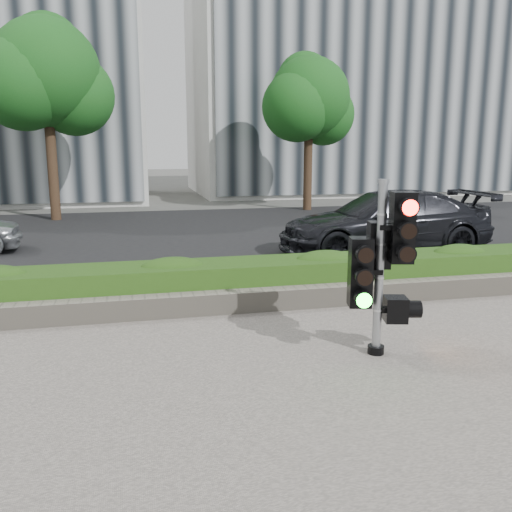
# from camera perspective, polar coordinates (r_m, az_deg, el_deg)

# --- Properties ---
(ground) EXTENTS (120.00, 120.00, 0.00)m
(ground) POSITION_cam_1_polar(r_m,az_deg,el_deg) (7.15, 2.82, -10.35)
(ground) COLOR #51514C
(ground) RESTS_ON ground
(sidewalk) EXTENTS (16.00, 11.00, 0.03)m
(sidewalk) POSITION_cam_1_polar(r_m,az_deg,el_deg) (5.04, 11.16, -20.36)
(sidewalk) COLOR #9E9389
(sidewalk) RESTS_ON ground
(road) EXTENTS (60.00, 13.00, 0.02)m
(road) POSITION_cam_1_polar(r_m,az_deg,el_deg) (16.69, -6.64, 2.26)
(road) COLOR black
(road) RESTS_ON ground
(curb) EXTENTS (60.00, 0.25, 0.12)m
(curb) POSITION_cam_1_polar(r_m,az_deg,el_deg) (10.04, -2.11, -3.52)
(curb) COLOR gray
(curb) RESTS_ON ground
(stone_wall) EXTENTS (12.00, 0.32, 0.34)m
(stone_wall) POSITION_cam_1_polar(r_m,az_deg,el_deg) (8.83, -0.56, -4.69)
(stone_wall) COLOR gray
(stone_wall) RESTS_ON sidewalk
(hedge) EXTENTS (12.00, 1.00, 0.68)m
(hedge) POSITION_cam_1_polar(r_m,az_deg,el_deg) (9.40, -1.43, -2.62)
(hedge) COLOR #457C26
(hedge) RESTS_ON sidewalk
(building_right) EXTENTS (18.00, 10.00, 12.00)m
(building_right) POSITION_cam_1_polar(r_m,az_deg,el_deg) (34.07, 9.49, 16.94)
(building_right) COLOR #B7B7B2
(building_right) RESTS_ON ground
(tree_left) EXTENTS (4.61, 4.03, 7.34)m
(tree_left) POSITION_cam_1_polar(r_m,az_deg,el_deg) (21.24, -21.27, 17.17)
(tree_left) COLOR black
(tree_left) RESTS_ON ground
(tree_right) EXTENTS (4.10, 3.58, 6.53)m
(tree_right) POSITION_cam_1_polar(r_m,az_deg,el_deg) (23.19, 5.53, 15.92)
(tree_right) COLOR black
(tree_right) RESTS_ON ground
(traffic_signal) EXTENTS (0.81, 0.65, 2.24)m
(traffic_signal) POSITION_cam_1_polar(r_m,az_deg,el_deg) (6.96, 13.10, -0.34)
(traffic_signal) COLOR black
(traffic_signal) RESTS_ON sidewalk
(car_dark) EXTENTS (5.40, 2.27, 1.56)m
(car_dark) POSITION_cam_1_polar(r_m,az_deg,el_deg) (13.96, 13.39, 3.50)
(car_dark) COLOR black
(car_dark) RESTS_ON road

